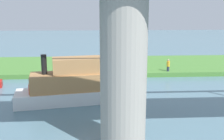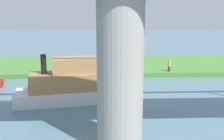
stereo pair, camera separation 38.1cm
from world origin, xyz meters
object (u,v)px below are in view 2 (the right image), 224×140
person_on_bank (169,65)px  houseboat_blue (68,84)px  mooring_post (107,68)px  pontoon_yellow (94,83)px  bridge_pylon (120,69)px

person_on_bank → houseboat_blue: 13.67m
mooring_post → houseboat_blue: bearing=68.1°
mooring_post → pontoon_yellow: size_ratio=0.22×
bridge_pylon → houseboat_blue: bridge_pylon is taller
houseboat_blue → pontoon_yellow: (-1.96, -3.99, -0.97)m
bridge_pylon → pontoon_yellow: 12.30m
person_on_bank → pontoon_yellow: bearing=29.1°
person_on_bank → pontoon_yellow: (8.54, 4.75, -0.70)m
bridge_pylon → pontoon_yellow: (1.68, -11.57, -3.82)m
person_on_bank → houseboat_blue: bearing=39.8°
person_on_bank → pontoon_yellow: size_ratio=0.31×
bridge_pylon → person_on_bank: size_ratio=6.21×
person_on_bank → mooring_post: 7.12m
bridge_pylon → houseboat_blue: bearing=-64.4°
bridge_pylon → person_on_bank: bearing=-112.8°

